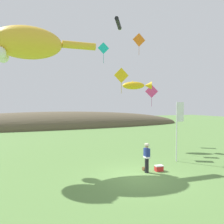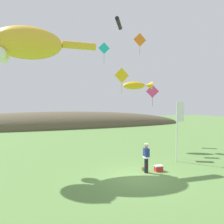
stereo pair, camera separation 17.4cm
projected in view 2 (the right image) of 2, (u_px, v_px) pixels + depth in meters
name	position (u px, v px, depth m)	size (l,w,h in m)	color
ground_plane	(139.00, 176.00, 12.46)	(120.00, 120.00, 0.00)	#5B8442
distant_hill_ridge	(58.00, 127.00, 40.61)	(53.70, 11.35, 5.72)	brown
festival_attendant	(146.00, 157.00, 13.12)	(0.30, 0.43, 1.77)	black
kite_spool	(143.00, 169.00, 13.54)	(0.13, 0.24, 0.24)	olive
picnic_cooler	(159.00, 168.00, 13.45)	(0.52, 0.37, 0.36)	red
festival_banner_pole	(179.00, 122.00, 15.71)	(0.66, 0.08, 4.33)	silver
kite_giant_cat	(18.00, 42.00, 15.05)	(8.79, 2.86, 2.67)	gold
kite_fish_windsock	(137.00, 85.00, 21.11)	(2.85, 1.96, 0.86)	gold
kite_tube_streamer	(119.00, 24.00, 20.54)	(1.67, 2.40, 0.44)	black
kite_diamond_pink	(152.00, 91.00, 23.19)	(1.31, 0.51, 2.29)	#E53F8C
kite_diamond_gold	(122.00, 76.00, 18.90)	(1.32, 0.18, 2.23)	yellow
kite_diamond_orange	(140.00, 40.00, 23.49)	(1.47, 0.17, 2.37)	orange
kite_diamond_teal	(104.00, 48.00, 21.52)	(1.13, 0.22, 2.05)	#19BFBF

